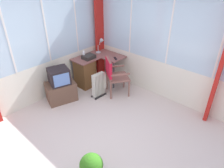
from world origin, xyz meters
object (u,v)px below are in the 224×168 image
Objects in this scene: desk_lamp at (101,43)px; wooden_armchair at (113,72)px; spray_bottle at (84,54)px; potted_plant at (91,166)px; paper_tray at (89,57)px; tv_on_stand at (61,87)px; space_heater at (99,84)px; tv_remote at (115,58)px; desk at (86,71)px.

desk_lamp is 1.01m from wooden_armchair.
spray_bottle reaches higher than potted_plant.
potted_plant is (-1.91, -1.29, -0.35)m from wooden_armchair.
paper_tray is 0.69× the size of potted_plant.
wooden_armchair is at bearing -82.43° from spray_bottle.
desk_lamp reaches higher than tv_on_stand.
spray_bottle is 0.14m from paper_tray.
desk_lamp is at bearing 40.52° from space_heater.
spray_bottle is at bearing 160.27° from tv_remote.
desk_lamp is 0.61m from tv_remote.
tv_remote is at bearing -18.63° from tv_on_stand.
tv_on_stand reaches higher than desk.
desk is 0.39m from paper_tray.
spray_bottle is 1.01m from tv_on_stand.
spray_bottle is 2.86m from potted_plant.
potted_plant is at bearing -132.19° from paper_tray.
tv_on_stand is at bearing 65.40° from potted_plant.
desk is 0.63m from space_heater.
desk_lamp is 0.42× the size of wooden_armchair.
potted_plant is (-1.78, -2.08, -0.17)m from desk.
wooden_armchair is 2.12× the size of potted_plant.
tv_remote is 0.78m from space_heater.
tv_on_stand is at bearing -176.12° from desk_lamp.
wooden_armchair reaches higher than space_heater.
paper_tray is 2.81m from potted_plant.
wooden_armchair is at bearing -119.71° from desk_lamp.
wooden_armchair is 1.14× the size of tv_on_stand.
tv_remote is at bearing -47.21° from desk.
wooden_armchair is (0.13, -0.79, 0.18)m from desk.
paper_tray is at bearing 2.60° from tv_on_stand.
space_heater is at bearing 146.61° from wooden_armchair.
tv_remote reaches higher than potted_plant.
desk is 3.68× the size of paper_tray.
tv_on_stand is 1.34× the size of space_heater.
potted_plant is (-1.79, -2.15, -0.61)m from spray_bottle.
spray_bottle reaches higher than wooden_armchair.
paper_tray reaches higher than tv_on_stand.
desk_lamp is at bearing 41.56° from potted_plant.
wooden_armchair is at bearing -85.62° from paper_tray.
tv_on_stand is at bearing 144.64° from wooden_armchair.
paper_tray reaches higher than desk.
tv_on_stand is at bearing -166.83° from tv_remote.
wooden_armchair is (-0.37, -0.24, -0.17)m from tv_remote.
spray_bottle is 0.88m from space_heater.
desk is 7.36× the size of tv_remote.
desk_lamp is 0.89× the size of potted_plant.
desk_lamp is at bearing 1.38° from desk.
paper_tray is (0.06, -0.11, -0.06)m from spray_bottle.
desk_lamp is 0.48× the size of tv_on_stand.
desk is at bearing 49.53° from potted_plant.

